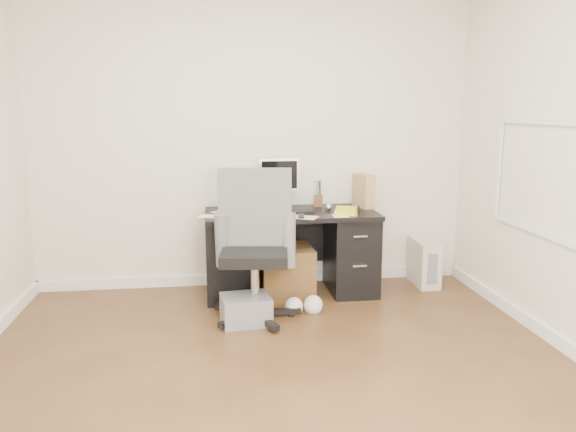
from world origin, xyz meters
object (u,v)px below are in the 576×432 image
object	(u,v)px
keyboard	(289,212)
pc_tower	(424,262)
office_chair	(255,247)
desk	(291,250)
lcd_monitor	(279,183)
wicker_basket	(287,272)

from	to	relation	value
keyboard	pc_tower	distance (m)	1.43
office_chair	desk	bearing A→B (deg)	64.89
office_chair	keyboard	bearing A→B (deg)	62.83
desk	office_chair	distance (m)	0.72
lcd_monitor	keyboard	size ratio (longest dim) A/B	1.11
desk	lcd_monitor	world-z (taller)	lcd_monitor
office_chair	wicker_basket	xyz separation A→B (m)	(0.32, 0.50, -0.36)
keyboard	lcd_monitor	bearing A→B (deg)	89.55
keyboard	wicker_basket	bearing A→B (deg)	157.78
office_chair	pc_tower	size ratio (longest dim) A/B	2.73
lcd_monitor	pc_tower	bearing A→B (deg)	-4.44
desk	office_chair	world-z (taller)	office_chair
lcd_monitor	office_chair	bearing A→B (deg)	-109.12
lcd_monitor	wicker_basket	bearing A→B (deg)	-83.98
pc_tower	lcd_monitor	bearing A→B (deg)	175.37
keyboard	office_chair	xyz separation A→B (m)	(-0.34, -0.49, -0.17)
keyboard	wicker_basket	distance (m)	0.54
keyboard	desk	bearing A→B (deg)	61.39
lcd_monitor	pc_tower	xyz separation A→B (m)	(1.36, -0.13, -0.76)
office_chair	wicker_basket	distance (m)	0.69
desk	wicker_basket	xyz separation A→B (m)	(-0.05, -0.09, -0.17)
pc_tower	wicker_basket	bearing A→B (deg)	-172.02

